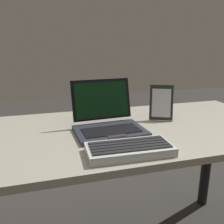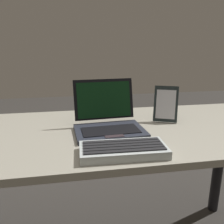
{
  "view_description": "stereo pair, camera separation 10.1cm",
  "coord_description": "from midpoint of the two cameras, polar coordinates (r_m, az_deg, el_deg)",
  "views": [
    {
      "loc": [
        -0.19,
        -0.96,
        1.1
      ],
      "look_at": [
        0.08,
        -0.03,
        0.81
      ],
      "focal_mm": 38.76,
      "sensor_mm": 36.0,
      "label": 1
    },
    {
      "loc": [
        -0.09,
        -0.98,
        1.1
      ],
      "look_at": [
        0.08,
        -0.03,
        0.81
      ],
      "focal_mm": 38.76,
      "sensor_mm": 36.0,
      "label": 2
    }
  ],
  "objects": [
    {
      "name": "desk",
      "position": [
        1.09,
        -1.77,
        -9.8
      ],
      "size": [
        1.78,
        0.68,
        0.73
      ],
      "color": "gray",
      "rests_on": "ground"
    },
    {
      "name": "laptop_front",
      "position": [
        1.04,
        1.83,
        -2.28
      ],
      "size": [
        0.3,
        0.26,
        0.21
      ],
      "color": "#252834",
      "rests_on": "desk"
    },
    {
      "name": "external_keyboard",
      "position": [
        0.84,
        6.17,
        -8.92
      ],
      "size": [
        0.3,
        0.14,
        0.03
      ],
      "color": "#B1B9B8",
      "rests_on": "desk"
    },
    {
      "name": "photo_frame",
      "position": [
        1.19,
        14.96,
        1.73
      ],
      "size": [
        0.13,
        0.1,
        0.17
      ],
      "color": "black",
      "rests_on": "desk"
    }
  ]
}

